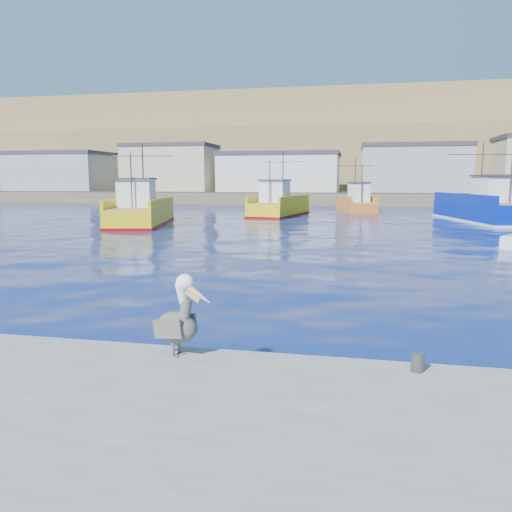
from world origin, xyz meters
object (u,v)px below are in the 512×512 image
(trawler_blue, at_px, (488,208))
(trawler_yellow_b, at_px, (279,206))
(trawler_yellow_a, at_px, (141,212))
(pelican, at_px, (178,321))
(boat_orange, at_px, (357,203))

(trawler_blue, bearing_deg, trawler_yellow_b, 169.31)
(trawler_yellow_a, xyz_separation_m, pelican, (13.70, -28.75, 0.10))
(trawler_yellow_b, bearing_deg, trawler_blue, -10.69)
(trawler_yellow_a, bearing_deg, boat_orange, 49.92)
(trawler_blue, bearing_deg, pelican, -110.09)
(trawler_yellow_b, height_order, boat_orange, trawler_yellow_b)
(trawler_yellow_b, relative_size, trawler_blue, 0.77)
(trawler_yellow_a, height_order, trawler_blue, trawler_blue)
(trawler_blue, xyz_separation_m, boat_orange, (-10.88, 10.93, -0.12))
(boat_orange, relative_size, pelican, 5.75)
(boat_orange, bearing_deg, pelican, -93.34)
(trawler_blue, bearing_deg, trawler_yellow_a, -162.38)
(trawler_blue, relative_size, pelican, 9.40)
(trawler_yellow_b, height_order, trawler_blue, trawler_blue)
(trawler_yellow_a, bearing_deg, trawler_blue, 17.62)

